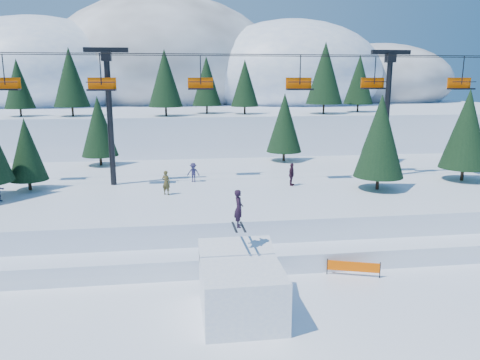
{
  "coord_description": "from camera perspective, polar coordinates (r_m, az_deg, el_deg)",
  "views": [
    {
      "loc": [
        -4.18,
        -18.38,
        10.55
      ],
      "look_at": [
        -0.78,
        6.0,
        5.2
      ],
      "focal_mm": 35.0,
      "sensor_mm": 36.0,
      "label": 1
    }
  ],
  "objects": [
    {
      "name": "ground",
      "position": [
        21.6,
        4.44,
        -17.02
      ],
      "size": [
        160.0,
        160.0,
        0.0
      ],
      "primitive_type": "plane",
      "color": "white",
      "rests_on": "ground"
    },
    {
      "name": "mid_shelf",
      "position": [
        37.78,
        -1.35,
        -1.99
      ],
      "size": [
        70.0,
        22.0,
        2.5
      ],
      "primitive_type": "cube",
      "color": "white",
      "rests_on": "ground"
    },
    {
      "name": "berm",
      "position": [
        28.51,
        1.0,
        -8.27
      ],
      "size": [
        70.0,
        6.0,
        1.1
      ],
      "primitive_type": "cube",
      "color": "white",
      "rests_on": "ground"
    },
    {
      "name": "mountain_ridge",
      "position": [
        91.78,
        -8.68,
        11.56
      ],
      "size": [
        119.0,
        60.0,
        26.46
      ],
      "color": "white",
      "rests_on": "ground"
    },
    {
      "name": "jump_kicker",
      "position": [
        21.69,
        0.12,
        -12.91
      ],
      "size": [
        3.56,
        4.86,
        5.5
      ],
      "color": "white",
      "rests_on": "ground"
    },
    {
      "name": "chairlift",
      "position": [
        36.93,
        1.44,
        10.35
      ],
      "size": [
        46.0,
        3.21,
        10.28
      ],
      "color": "black",
      "rests_on": "mid_shelf"
    },
    {
      "name": "conifer_stand",
      "position": [
        37.66,
        0.1,
        6.62
      ],
      "size": [
        60.63,
        16.83,
        8.98
      ],
      "color": "black",
      "rests_on": "mid_shelf"
    },
    {
      "name": "distant_skiers",
      "position": [
        36.36,
        -0.91,
        0.81
      ],
      "size": [
        31.52,
        8.08,
        1.77
      ],
      "color": "#2B2642",
      "rests_on": "mid_shelf"
    },
    {
      "name": "banner_near",
      "position": [
        26.56,
        13.66,
        -10.24
      ],
      "size": [
        2.72,
        0.95,
        0.9
      ],
      "color": "black",
      "rests_on": "ground"
    },
    {
      "name": "banner_far",
      "position": [
        29.4,
        20.39,
        -8.44
      ],
      "size": [
        2.62,
        1.19,
        0.9
      ],
      "color": "black",
      "rests_on": "ground"
    }
  ]
}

